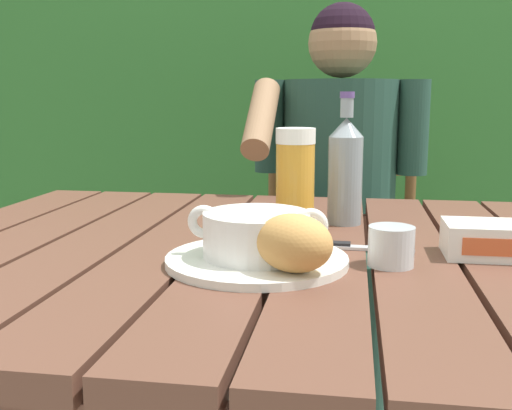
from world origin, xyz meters
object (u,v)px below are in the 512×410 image
(beer_glass, at_px, (295,179))
(table_knife, at_px, (349,247))
(soup_bowl, at_px, (257,233))
(water_glass_small, at_px, (391,246))
(chair_near_diner, at_px, (338,259))
(butter_tub, at_px, (487,240))
(person_eating, at_px, (337,190))
(serving_plate, at_px, (257,260))
(bread_roll, at_px, (294,243))
(beer_bottle, at_px, (345,169))

(beer_glass, xyz_separation_m, table_knife, (0.10, -0.14, -0.09))
(soup_bowl, bearing_deg, water_glass_small, 6.33)
(water_glass_small, relative_size, table_knife, 0.39)
(chair_near_diner, relative_size, butter_tub, 7.36)
(chair_near_diner, distance_m, person_eating, 0.32)
(chair_near_diner, xyz_separation_m, butter_tub, (0.25, -0.95, 0.30))
(beer_glass, relative_size, water_glass_small, 2.79)
(table_knife, bearing_deg, serving_plate, -140.53)
(water_glass_small, height_order, butter_tub, water_glass_small)
(serving_plate, bearing_deg, table_knife, 39.47)
(soup_bowl, bearing_deg, bread_roll, -49.40)
(serving_plate, distance_m, beer_glass, 0.26)
(bread_roll, xyz_separation_m, table_knife, (0.07, 0.18, -0.05))
(bread_roll, bearing_deg, serving_plate, 130.60)
(person_eating, xyz_separation_m, beer_glass, (-0.06, -0.61, 0.11))
(bread_roll, height_order, table_knife, bread_roll)
(bread_roll, relative_size, butter_tub, 1.01)
(chair_near_diner, relative_size, beer_bottle, 3.77)
(beer_bottle, bearing_deg, water_glass_small, -75.95)
(beer_glass, height_order, water_glass_small, beer_glass)
(bread_roll, xyz_separation_m, butter_tub, (0.28, 0.17, -0.03))
(beer_glass, distance_m, table_knife, 0.19)
(chair_near_diner, xyz_separation_m, soup_bowl, (-0.10, -1.05, 0.32))
(serving_plate, height_order, soup_bowl, soup_bowl)
(water_glass_small, bearing_deg, butter_tub, 27.36)
(bread_roll, relative_size, beer_glass, 0.70)
(chair_near_diner, bearing_deg, serving_plate, -95.34)
(chair_near_diner, relative_size, beer_glass, 5.08)
(beer_glass, height_order, beer_bottle, beer_bottle)
(beer_bottle, bearing_deg, serving_plate, -111.53)
(person_eating, distance_m, water_glass_small, 0.84)
(serving_plate, xyz_separation_m, beer_glass, (0.03, 0.25, 0.09))
(person_eating, distance_m, soup_bowl, 0.86)
(person_eating, distance_m, table_knife, 0.75)
(chair_near_diner, xyz_separation_m, water_glass_small, (0.10, -1.03, 0.30))
(soup_bowl, distance_m, beer_glass, 0.25)
(chair_near_diner, height_order, water_glass_small, chair_near_diner)
(chair_near_diner, bearing_deg, beer_glass, -94.69)
(water_glass_small, bearing_deg, beer_glass, 125.87)
(beer_glass, xyz_separation_m, butter_tub, (0.31, -0.15, -0.07))
(bread_roll, xyz_separation_m, water_glass_small, (0.13, 0.09, -0.02))
(soup_bowl, relative_size, butter_tub, 1.61)
(butter_tub, relative_size, table_knife, 0.75)
(butter_tub, bearing_deg, person_eating, 108.20)
(beer_glass, bearing_deg, beer_bottle, 35.56)
(serving_plate, xyz_separation_m, beer_bottle, (0.12, 0.31, 0.10))
(serving_plate, relative_size, table_knife, 1.57)
(chair_near_diner, relative_size, table_knife, 5.53)
(chair_near_diner, relative_size, serving_plate, 3.52)
(beer_bottle, relative_size, water_glass_small, 3.76)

